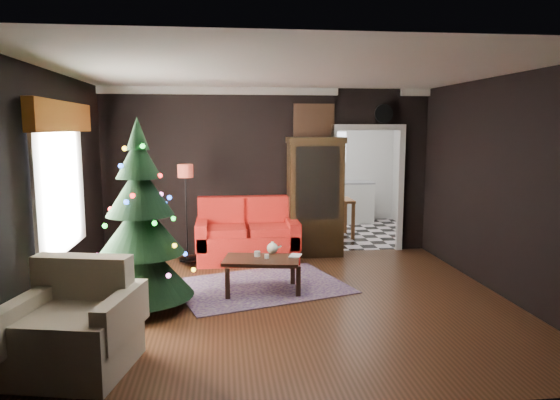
{
  "coord_description": "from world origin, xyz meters",
  "views": [
    {
      "loc": [
        -0.8,
        -6.01,
        2.14
      ],
      "look_at": [
        0.0,
        0.9,
        1.15
      ],
      "focal_mm": 32.53,
      "sensor_mm": 36.0,
      "label": 1
    }
  ],
  "objects": [
    {
      "name": "floor",
      "position": [
        0.0,
        0.0,
        0.0
      ],
      "size": [
        5.5,
        5.5,
        0.0
      ],
      "primitive_type": "plane",
      "color": "black",
      "rests_on": "ground"
    },
    {
      "name": "ceiling",
      "position": [
        0.0,
        0.0,
        2.8
      ],
      "size": [
        5.5,
        5.5,
        0.0
      ],
      "primitive_type": "plane",
      "rotation": [
        3.14,
        0.0,
        0.0
      ],
      "color": "white",
      "rests_on": "ground"
    },
    {
      "name": "wall_back",
      "position": [
        0.0,
        2.5,
        1.4
      ],
      "size": [
        5.5,
        0.0,
        5.5
      ],
      "primitive_type": "plane",
      "rotation": [
        1.57,
        0.0,
        0.0
      ],
      "color": "black",
      "rests_on": "ground"
    },
    {
      "name": "wall_front",
      "position": [
        0.0,
        -2.5,
        1.4
      ],
      "size": [
        5.5,
        0.0,
        5.5
      ],
      "primitive_type": "plane",
      "rotation": [
        -1.57,
        0.0,
        0.0
      ],
      "color": "black",
      "rests_on": "ground"
    },
    {
      "name": "wall_left",
      "position": [
        -2.75,
        0.0,
        1.4
      ],
      "size": [
        0.0,
        5.5,
        5.5
      ],
      "primitive_type": "plane",
      "rotation": [
        1.57,
        0.0,
        1.57
      ],
      "color": "black",
      "rests_on": "ground"
    },
    {
      "name": "wall_right",
      "position": [
        2.75,
        0.0,
        1.4
      ],
      "size": [
        0.0,
        5.5,
        5.5
      ],
      "primitive_type": "plane",
      "rotation": [
        1.57,
        0.0,
        -1.57
      ],
      "color": "black",
      "rests_on": "ground"
    },
    {
      "name": "doorway",
      "position": [
        1.7,
        2.5,
        1.05
      ],
      "size": [
        1.1,
        0.1,
        2.1
      ],
      "primitive_type": null,
      "color": "silver",
      "rests_on": "ground"
    },
    {
      "name": "left_window",
      "position": [
        -2.71,
        0.2,
        1.45
      ],
      "size": [
        0.05,
        1.6,
        1.4
      ],
      "primitive_type": "cube",
      "color": "white",
      "rests_on": "wall_left"
    },
    {
      "name": "valance",
      "position": [
        -2.63,
        0.2,
        2.27
      ],
      "size": [
        0.12,
        2.1,
        0.35
      ],
      "primitive_type": "cube",
      "color": "#954F19",
      "rests_on": "wall_left"
    },
    {
      "name": "kitchen_floor",
      "position": [
        1.7,
        4.0,
        0.0
      ],
      "size": [
        3.0,
        3.0,
        0.0
      ],
      "primitive_type": "plane",
      "color": "silver",
      "rests_on": "ground"
    },
    {
      "name": "kitchen_window",
      "position": [
        1.7,
        5.45,
        1.7
      ],
      "size": [
        0.7,
        0.06,
        0.7
      ],
      "primitive_type": "cube",
      "color": "white",
      "rests_on": "ground"
    },
    {
      "name": "rug",
      "position": [
        -0.29,
        0.65,
        0.01
      ],
      "size": [
        2.58,
        2.18,
        0.01
      ],
      "primitive_type": "cube",
      "rotation": [
        0.0,
        0.0,
        0.3
      ],
      "color": "#523947",
      "rests_on": "ground"
    },
    {
      "name": "loveseat",
      "position": [
        -0.4,
        2.05,
        0.5
      ],
      "size": [
        1.7,
        0.9,
        1.0
      ],
      "primitive_type": null,
      "color": "#9E031D",
      "rests_on": "ground"
    },
    {
      "name": "curio_cabinet",
      "position": [
        0.75,
        2.27,
        0.95
      ],
      "size": [
        0.9,
        0.45,
        1.9
      ],
      "primitive_type": null,
      "color": "black",
      "rests_on": "ground"
    },
    {
      "name": "floor_lamp",
      "position": [
        -1.35,
        1.86,
        0.83
      ],
      "size": [
        0.29,
        0.29,
        1.51
      ],
      "primitive_type": null,
      "rotation": [
        0.0,
        0.0,
        -0.17
      ],
      "color": "black",
      "rests_on": "ground"
    },
    {
      "name": "christmas_tree",
      "position": [
        -1.75,
        -0.02,
        1.05
      ],
      "size": [
        1.33,
        1.33,
        2.28
      ],
      "primitive_type": null,
      "rotation": [
        0.0,
        0.0,
        -0.12
      ],
      "color": "#12321A",
      "rests_on": "ground"
    },
    {
      "name": "armchair",
      "position": [
        -2.11,
        -1.57,
        0.46
      ],
      "size": [
        1.16,
        1.16,
        0.99
      ],
      "primitive_type": null,
      "rotation": [
        0.0,
        0.0,
        -0.22
      ],
      "color": "#A89787",
      "rests_on": "ground"
    },
    {
      "name": "coffee_table",
      "position": [
        -0.3,
        0.42,
        0.23
      ],
      "size": [
        1.06,
        0.75,
        0.44
      ],
      "primitive_type": null,
      "rotation": [
        0.0,
        0.0,
        -0.18
      ],
      "color": "black",
      "rests_on": "rug"
    },
    {
      "name": "teapot",
      "position": [
        -0.13,
        0.66,
        0.53
      ],
      "size": [
        0.18,
        0.18,
        0.16
      ],
      "primitive_type": null,
      "rotation": [
        0.0,
        0.0,
        -0.06
      ],
      "color": "white",
      "rests_on": "coffee_table"
    },
    {
      "name": "cup_a",
      "position": [
        -0.34,
        0.54,
        0.48
      ],
      "size": [
        0.09,
        0.09,
        0.07
      ],
      "primitive_type": "cylinder",
      "rotation": [
        0.0,
        0.0,
        -0.09
      ],
      "color": "white",
      "rests_on": "coffee_table"
    },
    {
      "name": "cup_b",
      "position": [
        -0.23,
        0.42,
        0.48
      ],
      "size": [
        0.07,
        0.07,
        0.05
      ],
      "primitive_type": "cylinder",
      "rotation": [
        0.0,
        0.0,
        -0.23
      ],
      "color": "white",
      "rests_on": "coffee_table"
    },
    {
      "name": "book",
      "position": [
        0.09,
        0.51,
        0.55
      ],
      "size": [
        0.14,
        0.07,
        0.2
      ],
      "primitive_type": "imported",
      "rotation": [
        0.0,
        0.0,
        -0.37
      ],
      "color": "tan",
      "rests_on": "coffee_table"
    },
    {
      "name": "wall_clock",
      "position": [
        1.95,
        2.45,
        2.38
      ],
      "size": [
        0.32,
        0.32,
        0.06
      ],
      "primitive_type": "cylinder",
      "color": "silver",
      "rests_on": "wall_back"
    },
    {
      "name": "painting",
      "position": [
        0.75,
        2.46,
        2.25
      ],
      "size": [
        0.62,
        0.05,
        0.52
      ],
      "primitive_type": "cube",
      "color": "#AE764B",
      "rests_on": "wall_back"
    },
    {
      "name": "kitchen_counter",
      "position": [
        1.7,
        5.2,
        0.45
      ],
      "size": [
        1.8,
        0.6,
        0.9
      ],
      "primitive_type": "cube",
      "color": "silver",
      "rests_on": "ground"
    },
    {
      "name": "kitchen_table",
      "position": [
        1.4,
        3.7,
        0.38
      ],
      "size": [
        0.7,
        0.7,
        0.75
      ],
      "primitive_type": null,
      "color": "brown",
      "rests_on": "ground"
    }
  ]
}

